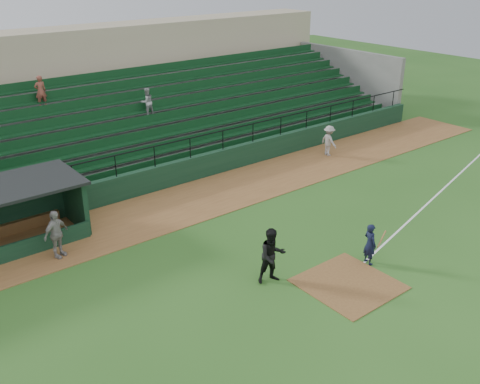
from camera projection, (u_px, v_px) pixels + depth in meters
ground at (327, 272)px, 19.24m from camera, size 90.00×90.00×0.00m
warning_track at (200, 199)px, 24.98m from camera, size 40.00×4.00×0.03m
home_plate_dirt at (348, 284)px, 18.52m from camera, size 3.00×3.00×0.03m
foul_line at (429, 202)px, 24.65m from camera, size 17.49×4.44×0.01m
stadium_structure at (113, 113)px, 30.13m from camera, size 38.00×13.08×6.40m
batter_at_plate at (370, 244)px, 19.49m from camera, size 1.04×0.69×1.59m
umpire at (272, 256)px, 18.31m from camera, size 1.15×1.01×2.01m
runner at (329, 141)px, 30.10m from camera, size 0.73×1.16×1.71m
dugout_player_a at (56, 234)px, 19.81m from camera, size 1.19×0.86×1.87m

